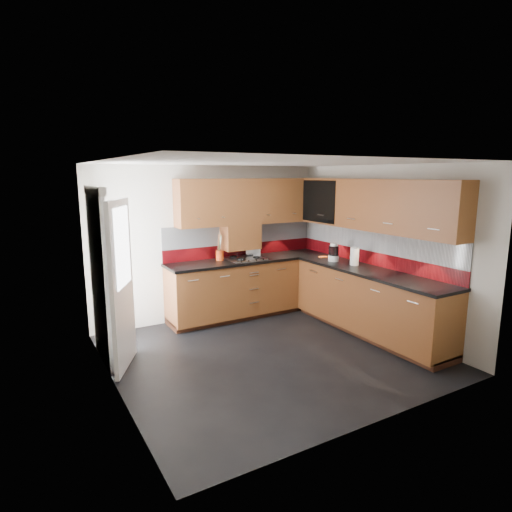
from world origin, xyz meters
TOP-DOWN VIEW (x-y plane):
  - room at (0.00, 0.00)m, footprint 4.00×3.80m
  - base_cabinets at (1.07, 0.72)m, footprint 2.70×3.20m
  - countertop at (1.05, 0.70)m, footprint 2.72×3.22m
  - backsplash at (1.28, 0.93)m, footprint 2.70×3.20m
  - upper_cabinets at (1.23, 0.78)m, footprint 2.50×3.20m
  - extractor_hood at (0.45, 1.64)m, footprint 0.60×0.33m
  - glass_cabinet at (1.71, 1.07)m, footprint 0.32×0.80m
  - back_door at (-1.78, 0.75)m, footprint 0.42×1.19m
  - gas_hob at (0.45, 1.47)m, footprint 0.56×0.50m
  - utensil_pot at (0.06, 1.60)m, footprint 0.12×0.12m
  - toaster at (0.68, 1.63)m, footprint 0.27×0.22m
  - food_processor at (1.56, 0.66)m, footprint 0.16×0.16m
  - paper_towel at (1.63, 0.27)m, footprint 0.15×0.15m
  - orange_cloth at (1.62, 0.98)m, footprint 0.15×0.14m

SIDE VIEW (x-z plane):
  - base_cabinets at x=1.07m, z-range -0.04..0.91m
  - countertop at x=1.05m, z-range 0.90..0.94m
  - orange_cloth at x=1.62m, z-range 0.94..0.95m
  - gas_hob at x=0.45m, z-range 0.93..0.98m
  - toaster at x=0.68m, z-range 0.94..1.11m
  - back_door at x=-1.78m, z-range 0.01..2.05m
  - utensil_pot at x=0.06m, z-range 0.82..1.26m
  - food_processor at x=1.56m, z-range 0.93..1.20m
  - paper_towel at x=1.63m, z-range 0.94..1.21m
  - backsplash at x=1.28m, z-range 0.94..1.48m
  - extractor_hood at x=0.45m, z-range 1.08..1.48m
  - room at x=0.00m, z-range 0.18..2.82m
  - upper_cabinets at x=1.23m, z-range 1.48..2.20m
  - glass_cabinet at x=1.71m, z-range 1.54..2.20m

